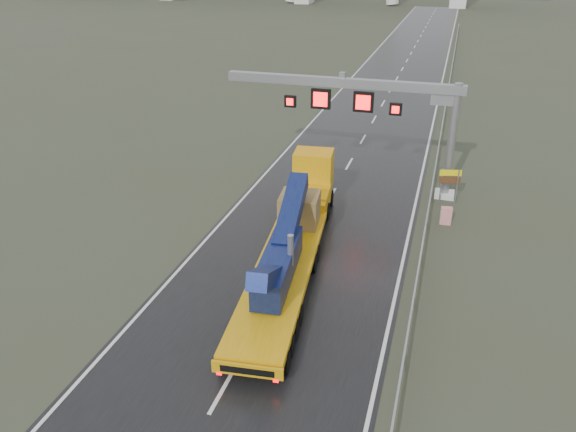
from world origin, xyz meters
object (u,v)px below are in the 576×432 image
(exit_sign_pair, at_px, (450,180))
(heavy_haul_truck, at_px, (296,224))
(striped_barrier, at_px, (446,216))
(sign_gantry, at_px, (375,104))

(exit_sign_pair, bearing_deg, heavy_haul_truck, -144.28)
(exit_sign_pair, bearing_deg, striped_barrier, -103.21)
(sign_gantry, height_order, heavy_haul_truck, sign_gantry)
(sign_gantry, xyz_separation_m, heavy_haul_truck, (-2.34, -9.50, -4.03))
(heavy_haul_truck, bearing_deg, sign_gantry, 70.20)
(sign_gantry, distance_m, exit_sign_pair, 6.50)
(striped_barrier, bearing_deg, heavy_haul_truck, -149.35)
(heavy_haul_truck, bearing_deg, exit_sign_pair, 43.27)
(exit_sign_pair, relative_size, striped_barrier, 2.14)
(heavy_haul_truck, height_order, striped_barrier, heavy_haul_truck)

